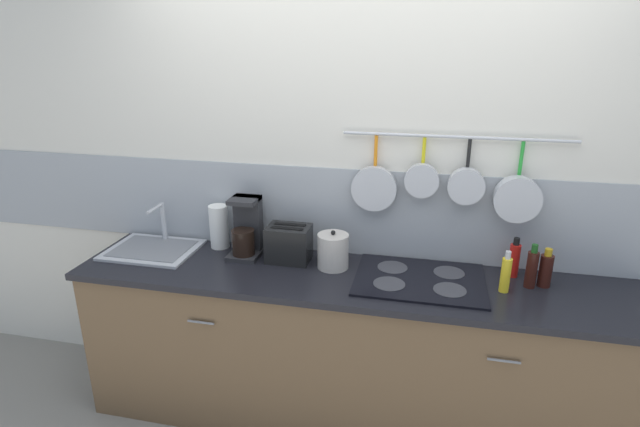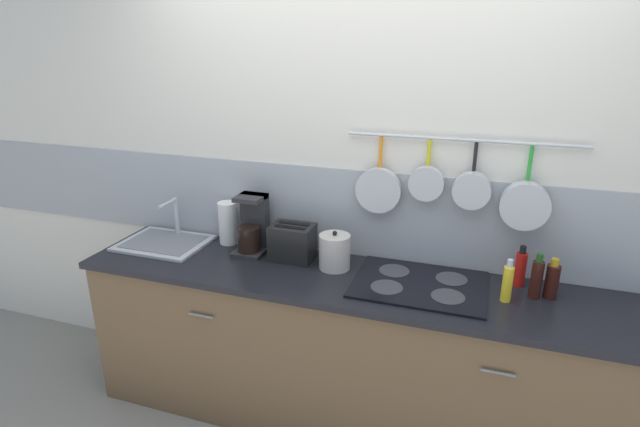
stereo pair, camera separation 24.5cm
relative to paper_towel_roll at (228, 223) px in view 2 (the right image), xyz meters
The scene contains 14 objects.
ground_plane 1.32m from the paper_towel_roll, 15.12° to the right, with size 12.00×12.00×0.00m, color gray.
wall_back 0.87m from the paper_towel_roll, ahead, with size 7.20×0.16×2.60m.
cabinet_base 1.03m from the paper_towel_roll, 15.12° to the right, with size 2.86×0.56×0.85m.
countertop 0.86m from the paper_towel_roll, 15.12° to the right, with size 2.90×0.58×0.03m.
sink_basin 0.39m from the paper_towel_roll, 159.03° to the right, with size 0.49×0.39×0.24m.
paper_towel_roll is the anchor object (origin of this frame).
coffee_maker 0.20m from the paper_towel_roll, 18.68° to the right, with size 0.17×0.20×0.33m.
toaster 0.45m from the paper_towel_roll, 11.70° to the right, with size 0.25×0.17×0.20m.
kettle 0.70m from the paper_towel_roll, 10.28° to the right, with size 0.16×0.16×0.21m.
cooktop 1.17m from the paper_towel_roll, ahead, with size 0.64×0.48×0.01m.
bottle_sesame_oil 1.55m from the paper_towel_roll, ahead, with size 0.05×0.05×0.21m.
bottle_cooking_wine 1.60m from the paper_towel_roll, ahead, with size 0.05×0.05×0.21m.
bottle_hot_sauce 1.67m from the paper_towel_roll, ahead, with size 0.05×0.05×0.22m.
bottle_dish_soap 1.74m from the paper_towel_roll, ahead, with size 0.06×0.06×0.20m.
Camera 2 is at (0.57, -2.19, 2.03)m, focal length 28.00 mm.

